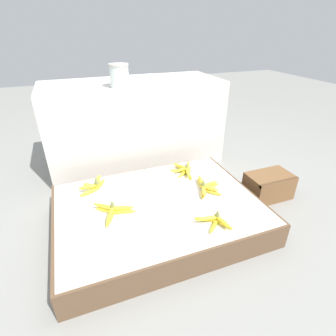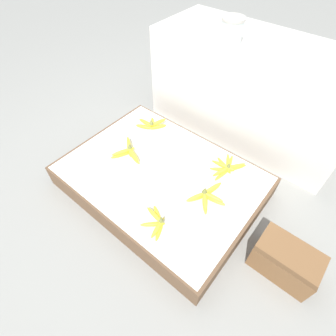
# 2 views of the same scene
# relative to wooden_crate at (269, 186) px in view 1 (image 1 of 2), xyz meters

# --- Properties ---
(ground_plane) EXTENTS (10.00, 10.00, 0.00)m
(ground_plane) POSITION_rel_wooden_crate_xyz_m (-0.85, -0.00, -0.09)
(ground_plane) COLOR gray
(display_platform) EXTENTS (1.22, 0.90, 0.17)m
(display_platform) POSITION_rel_wooden_crate_xyz_m (-0.85, -0.00, -0.01)
(display_platform) COLOR brown
(display_platform) RESTS_ON ground_plane
(back_vendor_table) EXTENTS (1.46, 0.59, 0.72)m
(back_vendor_table) POSITION_rel_wooden_crate_xyz_m (-0.75, 0.91, 0.27)
(back_vendor_table) COLOR beige
(back_vendor_table) RESTS_ON ground_plane
(wooden_crate) EXTENTS (0.32, 0.21, 0.18)m
(wooden_crate) POSITION_rel_wooden_crate_xyz_m (0.00, 0.00, 0.00)
(wooden_crate) COLOR brown
(wooden_crate) RESTS_ON ground_plane
(banana_bunch_front_midleft) EXTENTS (0.18, 0.18, 0.08)m
(banana_bunch_front_midleft) POSITION_rel_wooden_crate_xyz_m (-0.63, -0.30, 0.10)
(banana_bunch_front_midleft) COLOR yellow
(banana_bunch_front_midleft) RESTS_ON display_platform
(banana_bunch_middle_left) EXTENTS (0.24, 0.22, 0.09)m
(banana_bunch_middle_left) POSITION_rel_wooden_crate_xyz_m (-1.13, -0.02, 0.10)
(banana_bunch_middle_left) COLOR yellow
(banana_bunch_middle_left) RESTS_ON display_platform
(banana_bunch_middle_midleft) EXTENTS (0.20, 0.25, 0.09)m
(banana_bunch_middle_midleft) POSITION_rel_wooden_crate_xyz_m (-0.51, 0.01, 0.10)
(banana_bunch_middle_midleft) COLOR gold
(banana_bunch_middle_midleft) RESTS_ON display_platform
(banana_bunch_back_left) EXTENTS (0.19, 0.19, 0.10)m
(banana_bunch_back_left) POSITION_rel_wooden_crate_xyz_m (-1.20, 0.29, 0.10)
(banana_bunch_back_left) COLOR yellow
(banana_bunch_back_left) RESTS_ON display_platform
(banana_bunch_back_midleft) EXTENTS (0.20, 0.26, 0.08)m
(banana_bunch_back_midleft) POSITION_rel_wooden_crate_xyz_m (-0.55, 0.29, 0.10)
(banana_bunch_back_midleft) COLOR yellow
(banana_bunch_back_midleft) RESTS_ON display_platform
(glass_jar) EXTENTS (0.14, 0.14, 0.16)m
(glass_jar) POSITION_rel_wooden_crate_xyz_m (-0.89, 0.70, 0.71)
(glass_jar) COLOR silver
(glass_jar) RESTS_ON back_vendor_table
(foam_tray_white) EXTENTS (0.27, 0.19, 0.02)m
(foam_tray_white) POSITION_rel_wooden_crate_xyz_m (-0.65, 1.01, 0.64)
(foam_tray_white) COLOR white
(foam_tray_white) RESTS_ON back_vendor_table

